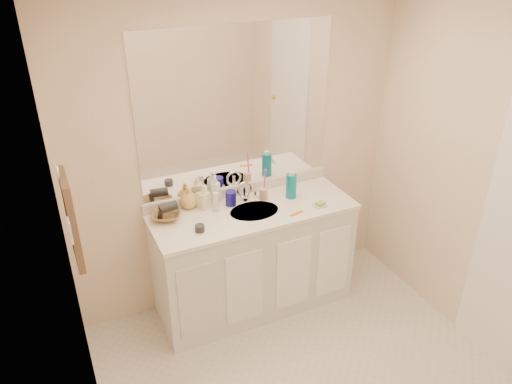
{
  "coord_description": "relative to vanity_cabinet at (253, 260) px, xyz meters",
  "views": [
    {
      "loc": [
        -1.32,
        -1.86,
        2.72
      ],
      "look_at": [
        0.0,
        0.97,
        1.05
      ],
      "focal_mm": 35.0,
      "sensor_mm": 36.0,
      "label": 1
    }
  ],
  "objects": [
    {
      "name": "ceiling",
      "position": [
        0.0,
        -1.02,
        1.97
      ],
      "size": [
        2.6,
        2.6,
        0.02
      ],
      "primitive_type": "cube",
      "color": "white",
      "rests_on": "wall_back"
    },
    {
      "name": "wall_back",
      "position": [
        0.0,
        0.28,
        0.77
      ],
      "size": [
        2.6,
        0.02,
        2.4
      ],
      "primitive_type": "cube",
      "color": "#F5DCBF",
      "rests_on": "floor"
    },
    {
      "name": "wall_left",
      "position": [
        -1.3,
        -1.02,
        0.77
      ],
      "size": [
        0.02,
        2.6,
        2.4
      ],
      "primitive_type": "cube",
      "color": "#F5DCBF",
      "rests_on": "floor"
    },
    {
      "name": "wall_right",
      "position": [
        1.3,
        -1.02,
        0.77
      ],
      "size": [
        0.02,
        2.6,
        2.4
      ],
      "primitive_type": "cube",
      "color": "#F5DCBF",
      "rests_on": "floor"
    },
    {
      "name": "vanity_cabinet",
      "position": [
        0.0,
        0.0,
        0.0
      ],
      "size": [
        1.5,
        0.55,
        0.85
      ],
      "primitive_type": "cube",
      "color": "silver",
      "rests_on": "floor"
    },
    {
      "name": "countertop",
      "position": [
        0.0,
        0.0,
        0.44
      ],
      "size": [
        1.52,
        0.57,
        0.03
      ],
      "primitive_type": "cube",
      "color": "white",
      "rests_on": "vanity_cabinet"
    },
    {
      "name": "backsplash",
      "position": [
        0.0,
        0.26,
        0.5
      ],
      "size": [
        1.52,
        0.03,
        0.08
      ],
      "primitive_type": "cube",
      "color": "silver",
      "rests_on": "countertop"
    },
    {
      "name": "sink_basin",
      "position": [
        0.0,
        -0.02,
        0.44
      ],
      "size": [
        0.37,
        0.37,
        0.02
      ],
      "primitive_type": "cylinder",
      "color": "silver",
      "rests_on": "countertop"
    },
    {
      "name": "faucet",
      "position": [
        0.0,
        0.16,
        0.51
      ],
      "size": [
        0.02,
        0.02,
        0.11
      ],
      "primitive_type": "cylinder",
      "color": "silver",
      "rests_on": "countertop"
    },
    {
      "name": "mirror",
      "position": [
        0.0,
        0.27,
        1.14
      ],
      "size": [
        1.48,
        0.01,
        1.2
      ],
      "primitive_type": "cube",
      "color": "white",
      "rests_on": "wall_back"
    },
    {
      "name": "blue_mug",
      "position": [
        -0.12,
        0.13,
        0.51
      ],
      "size": [
        0.09,
        0.09,
        0.11
      ],
      "primitive_type": "cylinder",
      "rotation": [
        0.0,
        0.0,
        0.13
      ],
      "color": "navy",
      "rests_on": "countertop"
    },
    {
      "name": "tan_cup",
      "position": [
        0.14,
        0.11,
        0.5
      ],
      "size": [
        0.08,
        0.08,
        0.09
      ],
      "primitive_type": "cylinder",
      "rotation": [
        0.0,
        0.0,
        -0.32
      ],
      "color": "beige",
      "rests_on": "countertop"
    },
    {
      "name": "toothbrush",
      "position": [
        0.15,
        0.11,
        0.6
      ],
      "size": [
        0.01,
        0.04,
        0.21
      ],
      "primitive_type": "cylinder",
      "rotation": [
        0.14,
        0.0,
        -0.02
      ],
      "color": "#F03FAF",
      "rests_on": "tan_cup"
    },
    {
      "name": "mouthwash_bottle",
      "position": [
        0.34,
        0.05,
        0.55
      ],
      "size": [
        0.09,
        0.09,
        0.19
      ],
      "primitive_type": "cylinder",
      "rotation": [
        0.0,
        0.0,
        -0.12
      ],
      "color": "#0B768A",
      "rests_on": "countertop"
    },
    {
      "name": "soap_dish",
      "position": [
        0.47,
        -0.17,
        0.46
      ],
      "size": [
        0.1,
        0.08,
        0.01
      ],
      "primitive_type": "cube",
      "rotation": [
        0.0,
        0.0,
        0.06
      ],
      "color": "silver",
      "rests_on": "countertop"
    },
    {
      "name": "green_soap",
      "position": [
        0.47,
        -0.17,
        0.48
      ],
      "size": [
        0.08,
        0.06,
        0.02
      ],
      "primitive_type": "cube",
      "rotation": [
        0.0,
        0.0,
        0.23
      ],
      "color": "#90CD32",
      "rests_on": "soap_dish"
    },
    {
      "name": "orange_comb",
      "position": [
        0.26,
        -0.19,
        0.46
      ],
      "size": [
        0.12,
        0.05,
        0.0
      ],
      "primitive_type": "cube",
      "rotation": [
        0.0,
        0.0,
        0.23
      ],
      "color": "orange",
      "rests_on": "countertop"
    },
    {
      "name": "dark_jar",
      "position": [
        -0.45,
        -0.11,
        0.48
      ],
      "size": [
        0.08,
        0.08,
        0.05
      ],
      "primitive_type": "cylinder",
      "rotation": [
        0.0,
        0.0,
        -0.14
      ],
      "color": "#26252B",
      "rests_on": "countertop"
    },
    {
      "name": "extra_white_bottle",
      "position": [
        -0.25,
        0.1,
        0.53
      ],
      "size": [
        0.05,
        0.05,
        0.14
      ],
      "primitive_type": "cylinder",
      "rotation": [
        0.0,
        0.0,
        -0.01
      ],
      "color": "white",
      "rests_on": "countertop"
    },
    {
      "name": "soap_bottle_white",
      "position": [
        -0.21,
        0.23,
        0.56
      ],
      "size": [
        0.11,
        0.11,
        0.22
      ],
      "primitive_type": "imported",
      "rotation": [
        0.0,
        0.0,
        -0.34
      ],
      "color": "white",
      "rests_on": "countertop"
    },
    {
      "name": "soap_bottle_cream",
      "position": [
        -0.32,
        0.18,
        0.54
      ],
      "size": [
        0.11,
        0.11,
        0.18
      ],
      "primitive_type": "imported",
      "rotation": [
        0.0,
        0.0,
        0.39
      ],
      "color": "#F9F4CB",
      "rests_on": "countertop"
    },
    {
      "name": "soap_bottle_yellow",
      "position": [
        -0.42,
        0.23,
        0.54
      ],
      "size": [
        0.14,
        0.14,
        0.17
      ],
      "primitive_type": "imported",
      "rotation": [
        0.0,
        0.0,
        -0.12
      ],
      "color": "#D6AC53",
      "rests_on": "countertop"
    },
    {
      "name": "wicker_basket",
      "position": [
        -0.62,
        0.14,
        0.48
      ],
      "size": [
        0.27,
        0.27,
        0.05
      ],
      "primitive_type": "imported",
      "rotation": [
        0.0,
        0.0,
        -0.39
      ],
      "color": "brown",
      "rests_on": "countertop"
    },
    {
      "name": "hair_dryer",
      "position": [
        -0.6,
        0.14,
        0.54
      ],
      "size": [
        0.14,
        0.08,
        0.06
      ],
      "primitive_type": "cylinder",
      "rotation": [
        0.0,
        1.57,
        0.14
      ],
      "color": "black",
      "rests_on": "wicker_basket"
    },
    {
      "name": "towel_ring",
      "position": [
        -1.27,
        -0.25,
        1.12
      ],
      "size": [
        0.01,
        0.11,
        0.11
      ],
      "primitive_type": "torus",
      "rotation": [
        0.0,
        1.57,
        0.0
      ],
      "color": "silver",
      "rests_on": "wall_left"
    },
    {
      "name": "hand_towel",
      "position": [
        -1.25,
        -0.25,
        0.82
      ],
      "size": [
        0.04,
        0.32,
        0.55
      ],
      "primitive_type": "cube",
      "color": "#453125",
      "rests_on": "towel_ring"
    },
    {
      "name": "switch_plate",
      "position": [
        -1.27,
        -0.45,
        0.88
      ],
      "size": [
        0.01,
        0.08,
        0.13
      ],
      "primitive_type": "cube",
      "color": "silver",
      "rests_on": "wall_left"
    }
  ]
}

